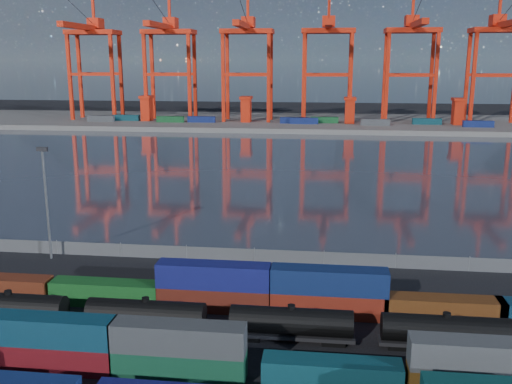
# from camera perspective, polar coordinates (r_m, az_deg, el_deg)

# --- Properties ---
(ground) EXTENTS (700.00, 700.00, 0.00)m
(ground) POSITION_cam_1_polar(r_m,az_deg,el_deg) (58.01, -3.72, -16.50)
(ground) COLOR black
(ground) RESTS_ON ground
(harbor_water) EXTENTS (700.00, 700.00, 0.00)m
(harbor_water) POSITION_cam_1_polar(r_m,az_deg,el_deg) (157.46, 3.29, 2.58)
(harbor_water) COLOR #2D3341
(harbor_water) RESTS_ON ground
(far_quay) EXTENTS (700.00, 70.00, 2.00)m
(far_quay) POSITION_cam_1_polar(r_m,az_deg,el_deg) (261.18, 4.79, 6.95)
(far_quay) COLOR #514F4C
(far_quay) RESTS_ON ground
(container_row_mid) EXTENTS (141.20, 2.52, 5.37)m
(container_row_mid) POSITION_cam_1_polar(r_m,az_deg,el_deg) (53.36, 9.71, -16.96)
(container_row_mid) COLOR #474A4C
(container_row_mid) RESTS_ON ground
(container_row_north) EXTENTS (142.21, 2.68, 5.72)m
(container_row_north) POSITION_cam_1_polar(r_m,az_deg,el_deg) (66.67, 9.92, -10.61)
(container_row_north) COLOR #102250
(container_row_north) RESTS_ON ground
(tanker_string) EXTENTS (121.67, 2.83, 4.05)m
(tanker_string) POSITION_cam_1_polar(r_m,az_deg,el_deg) (60.75, 11.05, -13.12)
(tanker_string) COLOR black
(tanker_string) RESTS_ON ground
(waterfront_fence) EXTENTS (160.12, 0.12, 2.20)m
(waterfront_fence) POSITION_cam_1_polar(r_m,az_deg,el_deg) (82.87, -0.17, -6.38)
(waterfront_fence) COLOR #595B5E
(waterfront_fence) RESTS_ON ground
(yard_light_mast) EXTENTS (1.60, 0.40, 16.60)m
(yard_light_mast) POSITION_cam_1_polar(r_m,az_deg,el_deg) (87.47, -20.24, -0.50)
(yard_light_mast) COLOR slate
(yard_light_mast) RESTS_ON ground
(gantry_cranes) EXTENTS (197.61, 43.41, 58.79)m
(gantry_cranes) POSITION_cam_1_polar(r_m,az_deg,el_deg) (253.67, 3.14, 14.72)
(gantry_cranes) COLOR red
(gantry_cranes) RESTS_ON ground
(quay_containers) EXTENTS (172.58, 10.99, 2.60)m
(quay_containers) POSITION_cam_1_polar(r_m,az_deg,el_deg) (247.17, 2.10, 7.18)
(quay_containers) COLOR navy
(quay_containers) RESTS_ON far_quay
(straddle_carriers) EXTENTS (140.00, 7.00, 11.10)m
(straddle_carriers) POSITION_cam_1_polar(r_m,az_deg,el_deg) (250.70, 4.16, 8.28)
(straddle_carriers) COLOR red
(straddle_carriers) RESTS_ON far_quay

